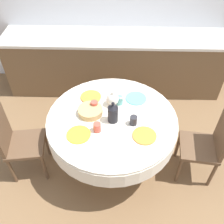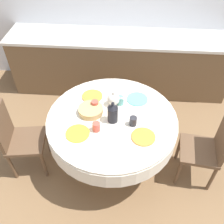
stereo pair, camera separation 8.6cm
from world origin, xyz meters
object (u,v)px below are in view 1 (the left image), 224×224
(chair_right, at_px, (17,141))
(teapot, at_px, (113,99))
(chair_left, at_px, (208,144))
(coffee_carafe, at_px, (113,113))

(chair_right, relative_size, teapot, 4.79)
(chair_left, xyz_separation_m, chair_right, (-2.03, -0.02, 0.00))
(chair_right, xyz_separation_m, coffee_carafe, (1.02, 0.11, 0.34))
(coffee_carafe, xyz_separation_m, teapot, (-0.01, 0.24, -0.03))
(chair_left, height_order, teapot, teapot)
(chair_left, distance_m, teapot, 1.11)
(chair_left, relative_size, teapot, 4.79)
(chair_left, bearing_deg, teapot, 79.14)
(teapot, bearing_deg, chair_right, -161.17)
(chair_right, xyz_separation_m, teapot, (1.02, 0.35, 0.31))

